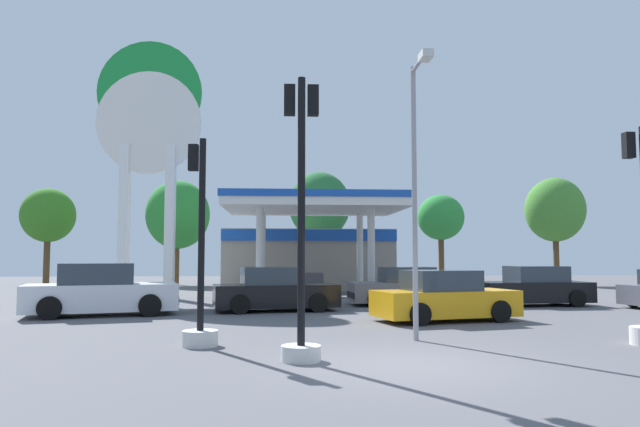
# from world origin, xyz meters

# --- Properties ---
(ground_plane) EXTENTS (90.00, 90.00, 0.00)m
(ground_plane) POSITION_xyz_m (0.00, 0.00, 0.00)
(ground_plane) COLOR #56565B
(ground_plane) RESTS_ON ground
(gas_station) EXTENTS (9.31, 12.18, 4.64)m
(gas_station) POSITION_xyz_m (-0.80, 22.09, 2.14)
(gas_station) COLOR gray
(gas_station) RESTS_ON ground
(station_pole_sign) EXTENTS (4.63, 0.56, 11.57)m
(station_pole_sign) POSITION_xyz_m (-8.24, 16.11, 7.33)
(station_pole_sign) COLOR white
(station_pole_sign) RESTS_ON ground
(car_0) EXTENTS (4.44, 2.45, 1.51)m
(car_0) POSITION_xyz_m (-2.51, 10.10, 0.68)
(car_0) COLOR black
(car_0) RESTS_ON ground
(car_1) EXTENTS (4.95, 3.06, 1.65)m
(car_1) POSITION_xyz_m (-8.02, 8.99, 0.75)
(car_1) COLOR black
(car_1) RESTS_ON ground
(car_3) EXTENTS (4.17, 2.05, 1.46)m
(car_3) POSITION_xyz_m (2.40, 12.16, 0.66)
(car_3) COLOR black
(car_3) RESTS_ON ground
(car_4) EXTENTS (4.28, 2.12, 1.50)m
(car_4) POSITION_xyz_m (7.27, 11.61, 0.68)
(car_4) COLOR black
(car_4) RESTS_ON ground
(car_5) EXTENTS (4.39, 2.65, 1.47)m
(car_5) POSITION_xyz_m (2.43, 6.67, 0.67)
(car_5) COLOR black
(car_5) RESTS_ON ground
(traffic_signal_1) EXTENTS (0.72, 0.72, 5.18)m
(traffic_signal_1) POSITION_xyz_m (-1.95, 0.53, 1.97)
(traffic_signal_1) COLOR silver
(traffic_signal_1) RESTS_ON ground
(traffic_signal_2) EXTENTS (0.75, 0.75, 4.39)m
(traffic_signal_2) POSITION_xyz_m (-4.02, 2.38, 1.19)
(traffic_signal_2) COLOR silver
(traffic_signal_2) RESTS_ON ground
(tree_0) EXTENTS (3.42, 3.42, 6.29)m
(tree_0) POSITION_xyz_m (-17.49, 28.90, 4.50)
(tree_0) COLOR brown
(tree_0) RESTS_ON ground
(tree_1) EXTENTS (4.14, 4.14, 6.84)m
(tree_1) POSITION_xyz_m (-9.08, 28.59, 4.59)
(tree_1) COLOR brown
(tree_1) RESTS_ON ground
(tree_2) EXTENTS (4.09, 4.09, 7.49)m
(tree_2) POSITION_xyz_m (0.25, 28.58, 5.23)
(tree_2) COLOR brown
(tree_2) RESTS_ON ground
(tree_3) EXTENTS (3.00, 3.00, 5.85)m
(tree_3) POSITION_xyz_m (8.02, 26.93, 4.34)
(tree_3) COLOR brown
(tree_3) RESTS_ON ground
(tree_4) EXTENTS (3.80, 3.80, 6.98)m
(tree_4) POSITION_xyz_m (15.53, 26.65, 4.87)
(tree_4) COLOR brown
(tree_4) RESTS_ON ground
(corner_streetlamp) EXTENTS (0.24, 1.48, 6.23)m
(corner_streetlamp) POSITION_xyz_m (0.70, 2.66, 3.80)
(corner_streetlamp) COLOR gray
(corner_streetlamp) RESTS_ON ground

